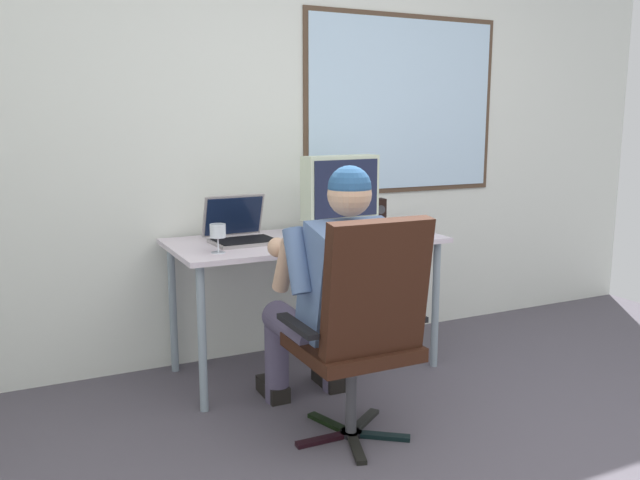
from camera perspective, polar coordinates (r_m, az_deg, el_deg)
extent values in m
cube|color=silver|center=(4.03, -0.56, 11.13)|extent=(5.28, 0.06, 2.89)
cube|color=#4C3828|center=(4.30, 7.18, 11.53)|extent=(1.39, 0.01, 1.11)
cube|color=silver|center=(4.30, 7.21, 11.53)|extent=(1.33, 0.02, 1.05)
cylinder|color=gray|center=(3.22, -10.16, -8.45)|extent=(0.04, 0.04, 0.73)
cylinder|color=gray|center=(3.80, 9.96, -5.54)|extent=(0.04, 0.04, 0.73)
cylinder|color=gray|center=(3.76, -12.60, -5.81)|extent=(0.04, 0.04, 0.73)
cylinder|color=gray|center=(4.26, 5.41, -3.68)|extent=(0.04, 0.04, 0.73)
cube|color=silver|center=(3.62, -1.28, -0.05)|extent=(1.47, 0.70, 0.03)
cube|color=black|center=(3.03, 0.37, -16.86)|extent=(0.27, 0.05, 0.02)
cube|color=black|center=(2.96, 3.15, -17.49)|extent=(0.13, 0.26, 0.02)
cube|color=black|center=(3.07, 5.23, -16.51)|extent=(0.24, 0.19, 0.02)
cube|color=black|center=(3.19, 3.76, -15.40)|extent=(0.24, 0.19, 0.02)
cube|color=black|center=(3.16, 0.89, -15.59)|extent=(0.12, 0.27, 0.02)
cylinder|color=black|center=(3.08, 2.68, -16.36)|extent=(0.10, 0.10, 0.02)
cylinder|color=#3F3F44|center=(3.00, 2.71, -12.96)|extent=(0.05, 0.05, 0.38)
cube|color=black|center=(2.92, 2.75, -9.19)|extent=(0.48, 0.48, 0.06)
cube|color=black|center=(2.65, 4.94, -4.19)|extent=(0.46, 0.14, 0.57)
cube|color=black|center=(3.00, 7.15, -6.08)|extent=(0.05, 0.34, 0.02)
cube|color=black|center=(2.77, -2.00, -7.43)|extent=(0.05, 0.34, 0.02)
cylinder|color=#4C455E|center=(3.20, 3.10, -6.86)|extent=(0.16, 0.46, 0.15)
cylinder|color=#4C455E|center=(3.46, 1.23, -9.40)|extent=(0.12, 0.12, 0.45)
cube|color=black|center=(3.58, 0.78, -11.88)|extent=(0.10, 0.24, 0.08)
cylinder|color=#4C455E|center=(3.06, -2.22, -7.63)|extent=(0.16, 0.46, 0.15)
cylinder|color=#4C455E|center=(3.34, -3.77, -10.18)|extent=(0.12, 0.12, 0.45)
cube|color=black|center=(3.46, -4.10, -12.71)|extent=(0.10, 0.24, 0.08)
cube|color=slate|center=(2.86, 2.51, -3.63)|extent=(0.38, 0.33, 0.54)
sphere|color=tan|center=(2.79, 2.57, 3.95)|extent=(0.19, 0.19, 0.19)
sphere|color=#285182|center=(2.79, 2.57, 4.57)|extent=(0.19, 0.19, 0.19)
cylinder|color=slate|center=(2.99, 5.81, -1.05)|extent=(0.09, 0.17, 0.29)
cylinder|color=tan|center=(3.09, 4.91, -3.26)|extent=(0.08, 0.11, 0.27)
sphere|color=tan|center=(3.13, 4.54, -3.57)|extent=(0.09, 0.09, 0.09)
cylinder|color=slate|center=(2.79, -1.96, -1.82)|extent=(0.09, 0.19, 0.29)
cylinder|color=tan|center=(2.93, -3.05, -2.19)|extent=(0.08, 0.19, 0.27)
sphere|color=tan|center=(3.00, -3.73, -0.63)|extent=(0.09, 0.09, 0.09)
cube|color=beige|center=(3.72, 1.75, 0.59)|extent=(0.26, 0.21, 0.02)
cylinder|color=beige|center=(3.71, 1.75, 1.27)|extent=(0.04, 0.04, 0.07)
cube|color=beige|center=(3.69, 1.77, 4.56)|extent=(0.46, 0.16, 0.36)
cube|color=#191E38|center=(3.63, 2.31, 4.47)|extent=(0.41, 0.05, 0.32)
cube|color=gray|center=(3.49, -6.49, -0.15)|extent=(0.35, 0.26, 0.02)
cube|color=black|center=(3.49, -6.50, 0.01)|extent=(0.32, 0.23, 0.00)
cube|color=gray|center=(3.62, -7.51, 2.14)|extent=(0.34, 0.10, 0.23)
cube|color=#0F1933|center=(3.61, -7.46, 2.08)|extent=(0.32, 0.09, 0.20)
cylinder|color=silver|center=(3.26, -8.78, -1.07)|extent=(0.07, 0.07, 0.00)
cylinder|color=silver|center=(3.25, -8.80, -0.41)|extent=(0.01, 0.01, 0.07)
cylinder|color=silver|center=(3.24, -8.83, 0.80)|extent=(0.08, 0.08, 0.07)
cylinder|color=#540D24|center=(3.24, -8.82, 0.45)|extent=(0.07, 0.07, 0.03)
cube|color=black|center=(3.98, 5.06, 2.34)|extent=(0.08, 0.09, 0.18)
cylinder|color=#333338|center=(3.93, 5.31, 2.63)|extent=(0.05, 0.01, 0.05)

